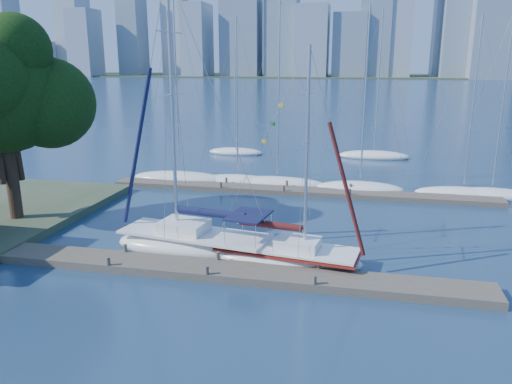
# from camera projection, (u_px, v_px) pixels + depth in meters

# --- Properties ---
(ground) EXTENTS (700.00, 700.00, 0.00)m
(ground) POSITION_uv_depth(u_px,v_px,m) (213.00, 274.00, 24.15)
(ground) COLOR navy
(ground) RESTS_ON ground
(near_dock) EXTENTS (26.00, 2.00, 0.40)m
(near_dock) POSITION_uv_depth(u_px,v_px,m) (213.00, 270.00, 24.10)
(near_dock) COLOR #494035
(near_dock) RESTS_ON ground
(far_dock) EXTENTS (30.00, 1.80, 0.36)m
(far_dock) POSITION_uv_depth(u_px,v_px,m) (298.00, 191.00, 38.81)
(far_dock) COLOR #494035
(far_dock) RESTS_ON ground
(far_shore) EXTENTS (800.00, 100.00, 1.50)m
(far_shore) POSITION_uv_depth(u_px,v_px,m) (357.00, 76.00, 326.45)
(far_shore) COLOR #38472D
(far_shore) RESTS_ON ground
(tree) EXTENTS (9.79, 8.91, 12.65)m
(tree) POSITION_uv_depth(u_px,v_px,m) (1.00, 89.00, 29.22)
(tree) COLOR black
(tree) RESTS_ON ground
(sailboat_navy) EXTENTS (9.16, 4.20, 14.93)m
(sailboat_navy) POSITION_uv_depth(u_px,v_px,m) (194.00, 231.00, 26.85)
(sailboat_navy) COLOR white
(sailboat_navy) RESTS_ON ground
(sailboat_maroon) EXTENTS (7.91, 3.51, 11.25)m
(sailboat_maroon) POSITION_uv_depth(u_px,v_px,m) (288.00, 247.00, 25.21)
(sailboat_maroon) COLOR white
(sailboat_maroon) RESTS_ON ground
(bg_boat_0) EXTENTS (8.68, 5.61, 16.24)m
(bg_boat_0) POSITION_uv_depth(u_px,v_px,m) (180.00, 178.00, 42.69)
(bg_boat_0) COLOR white
(bg_boat_0) RESTS_ON ground
(bg_boat_1) EXTENTS (6.78, 3.44, 13.79)m
(bg_boat_1) POSITION_uv_depth(u_px,v_px,m) (238.00, 180.00, 41.90)
(bg_boat_1) COLOR white
(bg_boat_1) RESTS_ON ground
(bg_boat_2) EXTENTS (8.16, 3.06, 14.92)m
(bg_boat_2) POSITION_uv_depth(u_px,v_px,m) (278.00, 182.00, 41.16)
(bg_boat_2) COLOR white
(bg_boat_2) RESTS_ON ground
(bg_boat_3) EXTENTS (7.07, 2.99, 14.34)m
(bg_boat_3) POSITION_uv_depth(u_px,v_px,m) (360.00, 188.00, 39.37)
(bg_boat_3) COLOR white
(bg_boat_3) RESTS_ON ground
(bg_boat_4) EXTENTS (7.37, 3.26, 13.47)m
(bg_boat_4) POSITION_uv_depth(u_px,v_px,m) (463.00, 193.00, 37.96)
(bg_boat_4) COLOR white
(bg_boat_4) RESTS_ON ground
(bg_boat_5) EXTENTS (6.77, 3.19, 13.74)m
(bg_boat_5) POSITION_uv_depth(u_px,v_px,m) (492.00, 194.00, 37.58)
(bg_boat_5) COLOR white
(bg_boat_5) RESTS_ON ground
(bg_boat_6) EXTENTS (6.19, 2.59, 11.61)m
(bg_boat_6) POSITION_uv_depth(u_px,v_px,m) (236.00, 152.00, 55.16)
(bg_boat_6) COLOR white
(bg_boat_6) RESTS_ON ground
(bg_boat_7) EXTENTS (7.69, 5.01, 15.34)m
(bg_boat_7) POSITION_uv_depth(u_px,v_px,m) (374.00, 155.00, 52.83)
(bg_boat_7) COLOR white
(bg_boat_7) RESTS_ON ground
(skyline) EXTENTS (502.26, 51.31, 108.31)m
(skyline) POSITION_uv_depth(u_px,v_px,m) (398.00, 12.00, 284.56)
(skyline) COLOR #7C8DA1
(skyline) RESTS_ON ground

